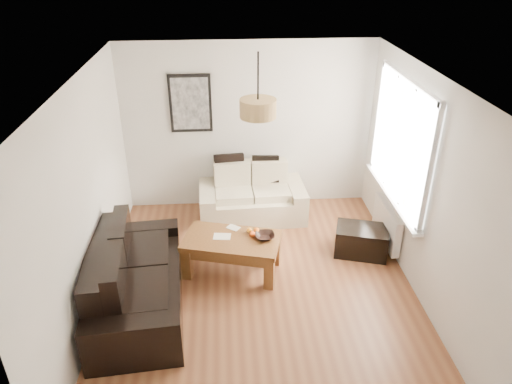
{
  "coord_description": "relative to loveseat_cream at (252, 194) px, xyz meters",
  "views": [
    {
      "loc": [
        -0.38,
        -4.63,
        3.84
      ],
      "look_at": [
        0.0,
        0.6,
        1.05
      ],
      "focal_mm": 33.45,
      "sensor_mm": 36.0,
      "label": 1
    }
  ],
  "objects": [
    {
      "name": "fruit_bowl",
      "position": [
        0.07,
        -1.39,
        0.13
      ],
      "size": [
        0.25,
        0.25,
        0.06
      ],
      "primitive_type": "imported",
      "rotation": [
        0.0,
        0.0,
        -0.01
      ],
      "color": "black",
      "rests_on": "coffee_table"
    },
    {
      "name": "floor",
      "position": [
        -0.03,
        -1.78,
        -0.4
      ],
      "size": [
        4.5,
        4.5,
        0.0
      ],
      "primitive_type": "plane",
      "color": "brown",
      "rests_on": "ground"
    },
    {
      "name": "ceiling",
      "position": [
        -0.03,
        -1.78,
        2.2
      ],
      "size": [
        3.8,
        4.5,
        0.0
      ],
      "primitive_type": null,
      "color": "white",
      "rests_on": "floor"
    },
    {
      "name": "sofa_leather",
      "position": [
        -1.46,
        -1.98,
        0.04
      ],
      "size": [
        1.15,
        2.09,
        0.87
      ],
      "primitive_type": null,
      "rotation": [
        0.0,
        0.0,
        1.66
      ],
      "color": "black",
      "rests_on": "floor"
    },
    {
      "name": "orange_c",
      "position": [
        -0.12,
        -1.25,
        0.14
      ],
      "size": [
        0.08,
        0.08,
        0.07
      ],
      "primitive_type": "sphere",
      "rotation": [
        0.0,
        0.0,
        -0.22
      ],
      "color": "orange",
      "rests_on": "fruit_bowl"
    },
    {
      "name": "poster",
      "position": [
        -0.88,
        0.44,
        1.3
      ],
      "size": [
        0.62,
        0.04,
        0.87
      ],
      "primitive_type": null,
      "color": "black",
      "rests_on": "wall_back"
    },
    {
      "name": "cushion_left",
      "position": [
        -0.33,
        0.19,
        0.34
      ],
      "size": [
        0.47,
        0.19,
        0.45
      ],
      "primitive_type": "cube",
      "rotation": [
        0.0,
        0.0,
        0.11
      ],
      "color": "black",
      "rests_on": "loveseat_cream"
    },
    {
      "name": "radiator",
      "position": [
        1.79,
        -0.98,
        -0.02
      ],
      "size": [
        0.1,
        0.9,
        0.52
      ],
      "primitive_type": "cube",
      "color": "white",
      "rests_on": "wall_right"
    },
    {
      "name": "orange_b",
      "position": [
        -0.03,
        -1.27,
        0.14
      ],
      "size": [
        0.08,
        0.08,
        0.08
      ],
      "primitive_type": "sphere",
      "rotation": [
        0.0,
        0.0,
        0.02
      ],
      "color": "orange",
      "rests_on": "fruit_bowl"
    },
    {
      "name": "window_bay",
      "position": [
        1.83,
        -0.98,
        1.2
      ],
      "size": [
        0.14,
        1.9,
        1.6
      ],
      "primitive_type": null,
      "color": "white",
      "rests_on": "wall_right"
    },
    {
      "name": "pendant_shade",
      "position": [
        -0.03,
        -1.48,
        1.83
      ],
      "size": [
        0.4,
        0.4,
        0.2
      ],
      "primitive_type": "cylinder",
      "color": "tan",
      "rests_on": "ceiling"
    },
    {
      "name": "cushion_right",
      "position": [
        0.22,
        0.19,
        0.32
      ],
      "size": [
        0.42,
        0.14,
        0.41
      ],
      "primitive_type": "cube",
      "rotation": [
        0.0,
        0.0,
        -0.04
      ],
      "color": "black",
      "rests_on": "loveseat_cream"
    },
    {
      "name": "coffee_table",
      "position": [
        -0.35,
        -1.36,
        -0.15
      ],
      "size": [
        1.34,
        0.95,
        0.49
      ],
      "primitive_type": null,
      "rotation": [
        0.0,
        0.0,
        -0.26
      ],
      "color": "brown",
      "rests_on": "floor"
    },
    {
      "name": "ottoman",
      "position": [
        1.42,
        -1.1,
        -0.2
      ],
      "size": [
        0.79,
        0.62,
        0.4
      ],
      "primitive_type": "cube",
      "rotation": [
        0.0,
        0.0,
        -0.29
      ],
      "color": "black",
      "rests_on": "floor"
    },
    {
      "name": "orange_a",
      "position": [
        -0.09,
        -1.34,
        0.14
      ],
      "size": [
        0.09,
        0.09,
        0.08
      ],
      "primitive_type": "sphere",
      "rotation": [
        0.0,
        0.0,
        0.14
      ],
      "color": "#FF5615",
      "rests_on": "fruit_bowl"
    },
    {
      "name": "wall_right",
      "position": [
        1.87,
        -1.78,
        0.9
      ],
      "size": [
        0.04,
        4.5,
        2.6
      ],
      "primitive_type": null,
      "color": "silver",
      "rests_on": "floor"
    },
    {
      "name": "wall_front",
      "position": [
        -0.03,
        -4.03,
        0.9
      ],
      "size": [
        3.8,
        0.04,
        2.6
      ],
      "primitive_type": null,
      "color": "silver",
      "rests_on": "floor"
    },
    {
      "name": "papers",
      "position": [
        -0.47,
        -1.31,
        0.1
      ],
      "size": [
        0.23,
        0.18,
        0.01
      ],
      "primitive_type": "cube",
      "rotation": [
        0.0,
        0.0,
        -0.11
      ],
      "color": "white",
      "rests_on": "coffee_table"
    },
    {
      "name": "loveseat_cream",
      "position": [
        0.0,
        0.0,
        0.0
      ],
      "size": [
        1.63,
        0.94,
        0.79
      ],
      "primitive_type": null,
      "rotation": [
        0.0,
        0.0,
        0.04
      ],
      "color": "beige",
      "rests_on": "floor"
    },
    {
      "name": "wall_back",
      "position": [
        -0.03,
        0.47,
        0.9
      ],
      "size": [
        3.8,
        0.04,
        2.6
      ],
      "primitive_type": null,
      "color": "silver",
      "rests_on": "floor"
    },
    {
      "name": "wall_left",
      "position": [
        -1.93,
        -1.78,
        0.9
      ],
      "size": [
        0.04,
        4.5,
        2.6
      ],
      "primitive_type": null,
      "color": "silver",
      "rests_on": "floor"
    }
  ]
}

